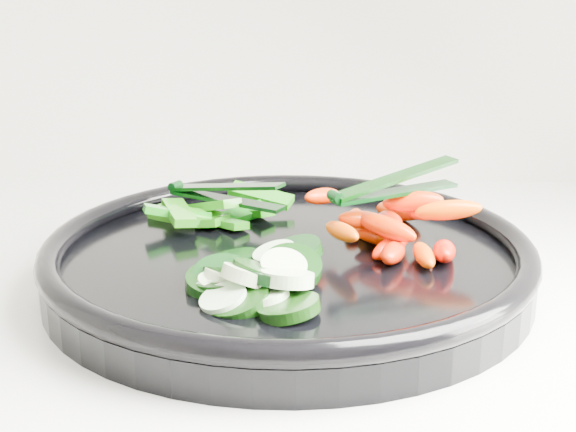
{
  "coord_description": "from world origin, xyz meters",
  "views": [
    {
      "loc": [
        -0.5,
        1.11,
        1.17
      ],
      "look_at": [
        -0.52,
        1.69,
        0.99
      ],
      "focal_mm": 50.0,
      "sensor_mm": 36.0,
      "label": 1
    }
  ],
  "objects": [
    {
      "name": "tong_carrot",
      "position": [
        -0.44,
        1.71,
        1.0
      ],
      "size": [
        0.1,
        0.07,
        0.02
      ],
      "color": "black",
      "rests_on": "carrot_pile"
    },
    {
      "name": "pepper_pile",
      "position": [
        -0.59,
        1.76,
        0.96
      ],
      "size": [
        0.13,
        0.1,
        0.04
      ],
      "color": "#116309",
      "rests_on": "veggie_tray"
    },
    {
      "name": "veggie_tray",
      "position": [
        -0.52,
        1.69,
        0.95
      ],
      "size": [
        0.44,
        0.44,
        0.04
      ],
      "color": "black",
      "rests_on": "counter"
    },
    {
      "name": "tong_pepper",
      "position": [
        -0.58,
        1.77,
        0.98
      ],
      "size": [
        0.11,
        0.07,
        0.02
      ],
      "color": "black",
      "rests_on": "pepper_pile"
    },
    {
      "name": "cucumber_pile",
      "position": [
        -0.55,
        1.62,
        0.96
      ],
      "size": [
        0.11,
        0.13,
        0.04
      ],
      "color": "black",
      "rests_on": "veggie_tray"
    },
    {
      "name": "carrot_pile",
      "position": [
        -0.44,
        1.71,
        0.97
      ],
      "size": [
        0.14,
        0.16,
        0.06
      ],
      "color": "#FF2200",
      "rests_on": "veggie_tray"
    }
  ]
}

